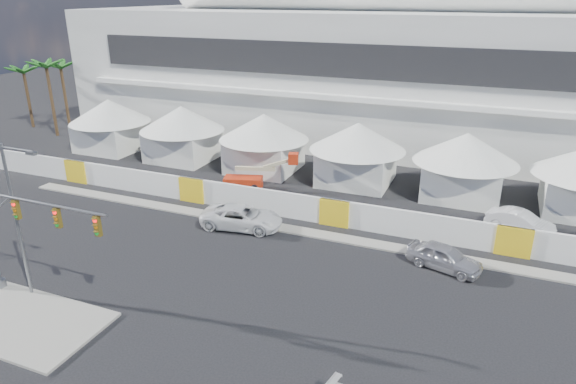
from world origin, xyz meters
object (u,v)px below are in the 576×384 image
at_px(lot_car_a, 520,222).
at_px(streetlight_median, 18,211).
at_px(traffic_mast, 14,233).
at_px(boom_lift, 250,179).
at_px(sedan_silver, 444,257).
at_px(pickup_curb, 242,217).

height_order(lot_car_a, streetlight_median, streetlight_median).
height_order(traffic_mast, boom_lift, traffic_mast).
bearing_deg(sedan_silver, boom_lift, 82.46).
relative_size(lot_car_a, boom_lift, 0.69).
bearing_deg(pickup_curb, sedan_silver, -100.90).
bearing_deg(traffic_mast, sedan_silver, 29.57).
distance_m(sedan_silver, streetlight_median, 24.39).
height_order(pickup_curb, streetlight_median, streetlight_median).
relative_size(pickup_curb, lot_car_a, 1.28).
bearing_deg(sedan_silver, traffic_mast, 136.27).
distance_m(lot_car_a, traffic_mast, 32.35).
distance_m(lot_car_a, boom_lift, 21.46).
relative_size(sedan_silver, pickup_curb, 0.78).
relative_size(traffic_mast, streetlight_median, 1.03).
xyz_separation_m(sedan_silver, pickup_curb, (-14.17, 0.51, 0.03)).
distance_m(sedan_silver, pickup_curb, 14.18).
bearing_deg(sedan_silver, streetlight_median, 136.34).
bearing_deg(traffic_mast, streetlight_median, 26.14).
relative_size(pickup_curb, traffic_mast, 0.65).
bearing_deg(boom_lift, pickup_curb, -84.78).
xyz_separation_m(traffic_mast, boom_lift, (4.15, 19.77, -3.02)).
bearing_deg(traffic_mast, boom_lift, 78.15).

